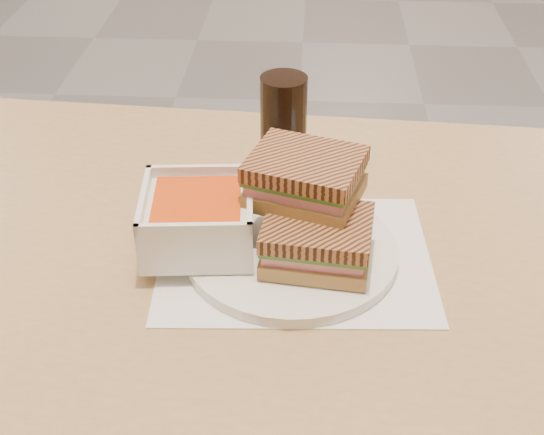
# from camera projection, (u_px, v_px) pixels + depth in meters

# --- Properties ---
(main_table) EXTENTS (1.24, 0.77, 0.75)m
(main_table) POSITION_uv_depth(u_px,v_px,m) (305.00, 311.00, 0.99)
(main_table) COLOR tan
(main_table) RESTS_ON ground
(tray_liner) EXTENTS (0.34, 0.27, 0.00)m
(tray_liner) POSITION_uv_depth(u_px,v_px,m) (295.00, 257.00, 0.90)
(tray_liner) COLOR white
(tray_liner) RESTS_ON main_table
(plate) EXTENTS (0.26, 0.26, 0.01)m
(plate) POSITION_uv_depth(u_px,v_px,m) (291.00, 251.00, 0.89)
(plate) COLOR white
(plate) RESTS_ON tray_liner
(soup_bowl) EXTENTS (0.14, 0.14, 0.07)m
(soup_bowl) POSITION_uv_depth(u_px,v_px,m) (198.00, 220.00, 0.88)
(soup_bowl) COLOR white
(soup_bowl) RESTS_ON plate
(panini_lower) EXTENTS (0.13, 0.12, 0.06)m
(panini_lower) POSITION_uv_depth(u_px,v_px,m) (317.00, 240.00, 0.85)
(panini_lower) COLOR #A9823E
(panini_lower) RESTS_ON plate
(panini_upper) EXTENTS (0.15, 0.14, 0.06)m
(panini_upper) POSITION_uv_depth(u_px,v_px,m) (305.00, 178.00, 0.87)
(panini_upper) COLOR #A9823E
(panini_upper) RESTS_ON panini_lower
(cola_glass) EXTENTS (0.07, 0.07, 0.14)m
(cola_glass) POSITION_uv_depth(u_px,v_px,m) (283.00, 124.00, 1.03)
(cola_glass) COLOR black
(cola_glass) RESTS_ON main_table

